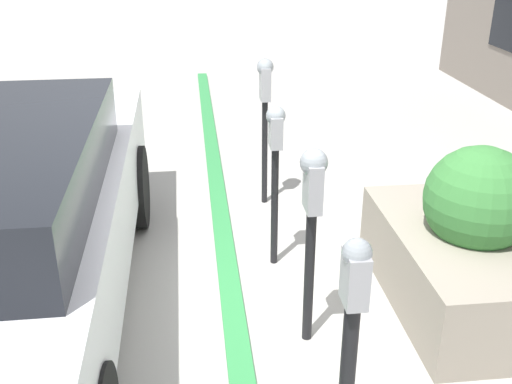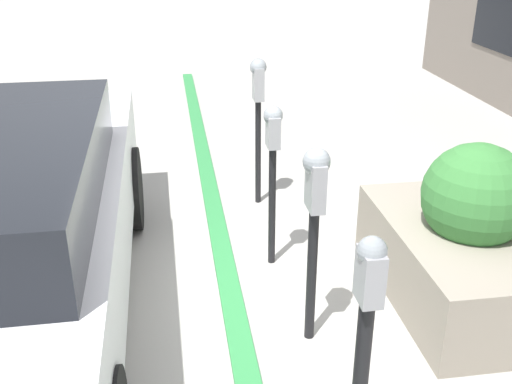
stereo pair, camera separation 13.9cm
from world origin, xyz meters
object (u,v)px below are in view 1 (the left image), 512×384
Objects in this scene: parking_meter_middle at (275,152)px; parking_meter_nearest at (350,345)px; parking_meter_fourth at (265,98)px; parking_meter_second at (312,206)px; planter_box at (471,248)px.

parking_meter_nearest is at bearing -179.86° from parking_meter_middle.
parking_meter_fourth reaches higher than parking_meter_middle.
parking_meter_nearest is 1.07× the size of parking_meter_middle.
parking_meter_fourth is at bearing -1.06° from parking_meter_nearest.
parking_meter_second reaches higher than parking_meter_middle.
parking_meter_nearest is 1.21m from parking_meter_second.
parking_meter_second is 0.80× the size of planter_box.
parking_meter_nearest reaches higher than parking_meter_middle.
parking_meter_middle reaches higher than planter_box.
planter_box is at bearing -75.64° from parking_meter_second.
parking_meter_middle is at bearing 62.60° from planter_box.
parking_meter_nearest reaches higher than parking_meter_second.
planter_box is (-0.68, -1.31, -0.52)m from parking_meter_middle.
parking_meter_middle is (0.99, 0.08, -0.02)m from parking_meter_second.
parking_meter_fourth is (2.15, 0.01, 0.08)m from parking_meter_second.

